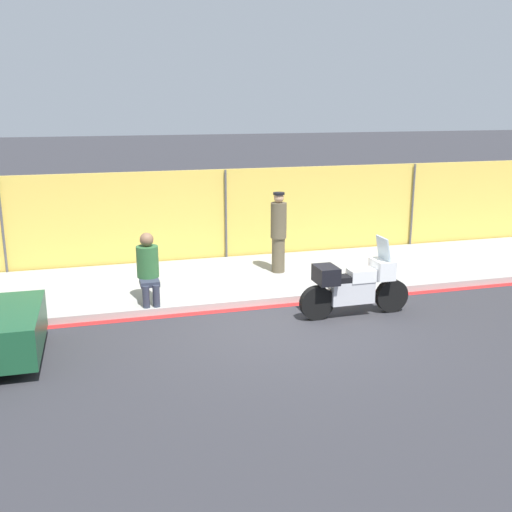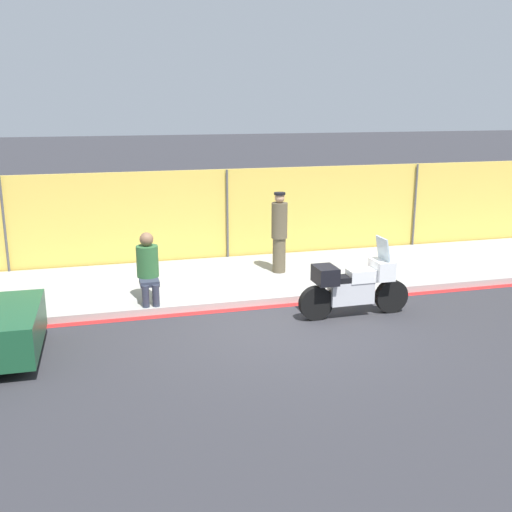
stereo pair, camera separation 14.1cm
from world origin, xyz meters
name	(u,v)px [view 1 (the left image)]	position (x,y,z in m)	size (l,w,h in m)	color
ground_plane	(283,326)	(0.00, 0.00, 0.00)	(120.00, 120.00, 0.00)	#2D2D33
sidewalk	(243,278)	(0.00, 2.76, 0.07)	(36.34, 3.26, 0.13)	#9E9E99
curb_paint_stripe	(266,307)	(0.00, 1.03, 0.00)	(36.34, 0.18, 0.01)	red
storefront_fence	(225,216)	(0.00, 4.48, 1.10)	(34.53, 0.17, 2.21)	gold
motorcycle	(354,285)	(1.38, 0.19, 0.57)	(2.07, 0.51, 1.42)	black
officer_standing	(278,232)	(0.80, 2.82, 1.03)	(0.34, 0.34, 1.74)	brown
person_seated_on_curb	(148,265)	(-2.10, 1.58, 0.84)	(0.40, 0.68, 1.29)	#2D3342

